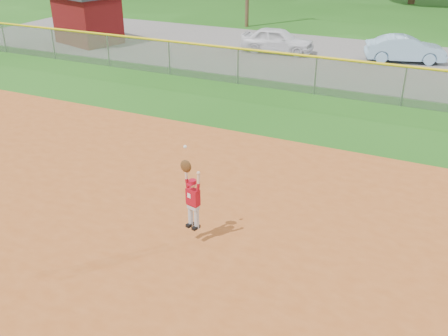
{
  "coord_description": "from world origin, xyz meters",
  "views": [
    {
      "loc": [
        4.92,
        -8.86,
        6.2
      ],
      "look_at": [
        0.53,
        0.44,
        1.1
      ],
      "focal_mm": 40.0,
      "sensor_mm": 36.0,
      "label": 1
    }
  ],
  "objects_px": {
    "ballplayer": "(192,196)",
    "car_white_a": "(277,40)",
    "utility_shed": "(88,18)",
    "car_blue": "(405,49)"
  },
  "relations": [
    {
      "from": "utility_shed",
      "to": "ballplayer",
      "type": "relative_size",
      "value": 2.33
    },
    {
      "from": "utility_shed",
      "to": "ballplayer",
      "type": "height_order",
      "value": "utility_shed"
    },
    {
      "from": "utility_shed",
      "to": "ballplayer",
      "type": "xyz_separation_m",
      "value": [
        14.6,
        -14.72,
        -0.27
      ]
    },
    {
      "from": "utility_shed",
      "to": "ballplayer",
      "type": "distance_m",
      "value": 20.73
    },
    {
      "from": "car_blue",
      "to": "ballplayer",
      "type": "bearing_deg",
      "value": 157.62
    },
    {
      "from": "car_white_a",
      "to": "ballplayer",
      "type": "relative_size",
      "value": 2.04
    },
    {
      "from": "car_white_a",
      "to": "car_blue",
      "type": "height_order",
      "value": "car_white_a"
    },
    {
      "from": "utility_shed",
      "to": "ballplayer",
      "type": "bearing_deg",
      "value": -45.23
    },
    {
      "from": "car_blue",
      "to": "utility_shed",
      "type": "relative_size",
      "value": 0.87
    },
    {
      "from": "ballplayer",
      "to": "car_white_a",
      "type": "bearing_deg",
      "value": 103.94
    }
  ]
}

